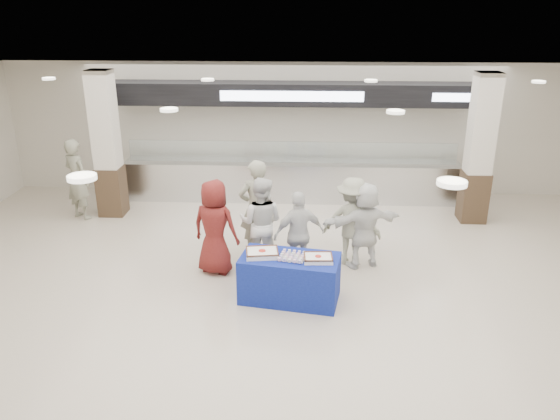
# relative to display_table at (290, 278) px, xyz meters

# --- Properties ---
(ground) EXTENTS (14.00, 14.00, 0.00)m
(ground) POSITION_rel_display_table_xyz_m (-0.11, -0.57, -0.38)
(ground) COLOR beige
(ground) RESTS_ON ground
(serving_line) EXTENTS (8.70, 0.85, 2.80)m
(serving_line) POSITION_rel_display_table_xyz_m (-0.11, 4.82, 0.78)
(serving_line) COLOR silver
(serving_line) RESTS_ON ground
(column_left) EXTENTS (0.55, 0.55, 3.20)m
(column_left) POSITION_rel_display_table_xyz_m (-4.11, 3.63, 1.15)
(column_left) COLOR #332417
(column_left) RESTS_ON ground
(column_right) EXTENTS (0.55, 0.55, 3.20)m
(column_right) POSITION_rel_display_table_xyz_m (3.89, 3.63, 1.15)
(column_right) COLOR #332417
(column_right) RESTS_ON ground
(display_table) EXTENTS (1.66, 1.03, 0.75)m
(display_table) POSITION_rel_display_table_xyz_m (0.00, 0.00, 0.00)
(display_table) COLOR navy
(display_table) RESTS_ON ground
(sheet_cake_left) EXTENTS (0.55, 0.46, 0.10)m
(sheet_cake_left) POSITION_rel_display_table_xyz_m (-0.44, 0.04, 0.43)
(sheet_cake_left) COLOR white
(sheet_cake_left) RESTS_ON display_table
(sheet_cake_right) EXTENTS (0.46, 0.36, 0.09)m
(sheet_cake_right) POSITION_rel_display_table_xyz_m (0.44, -0.10, 0.42)
(sheet_cake_right) COLOR white
(sheet_cake_right) RESTS_ON display_table
(cupcake_tray) EXTENTS (0.46, 0.38, 0.07)m
(cupcake_tray) POSITION_rel_display_table_xyz_m (0.03, -0.04, 0.41)
(cupcake_tray) COLOR silver
(cupcake_tray) RESTS_ON display_table
(civilian_maroon) EXTENTS (0.96, 0.76, 1.71)m
(civilian_maroon) POSITION_rel_display_table_xyz_m (-1.33, 0.91, 0.48)
(civilian_maroon) COLOR maroon
(civilian_maroon) RESTS_ON ground
(soldier_a) EXTENTS (0.79, 0.67, 1.85)m
(soldier_a) POSITION_rel_display_table_xyz_m (-0.68, 1.70, 0.55)
(soldier_a) COLOR gray
(soldier_a) RESTS_ON ground
(chef_tall) EXTENTS (0.93, 0.79, 1.68)m
(chef_tall) POSITION_rel_display_table_xyz_m (-0.55, 1.19, 0.47)
(chef_tall) COLOR silver
(chef_tall) RESTS_ON ground
(chef_short) EXTENTS (0.98, 0.67, 1.54)m
(chef_short) POSITION_rel_display_table_xyz_m (0.13, 0.87, 0.40)
(chef_short) COLOR silver
(chef_short) RESTS_ON ground
(soldier_b) EXTENTS (1.18, 0.85, 1.64)m
(soldier_b) POSITION_rel_display_table_xyz_m (1.08, 1.38, 0.44)
(soldier_b) COLOR gray
(soldier_b) RESTS_ON ground
(civilian_white) EXTENTS (1.55, 0.93, 1.59)m
(civilian_white) POSITION_rel_display_table_xyz_m (1.29, 1.27, 0.42)
(civilian_white) COLOR white
(civilian_white) RESTS_ON ground
(soldier_bg) EXTENTS (0.78, 0.70, 1.80)m
(soldier_bg) POSITION_rel_display_table_xyz_m (-4.75, 3.36, 0.52)
(soldier_bg) COLOR gray
(soldier_bg) RESTS_ON ground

